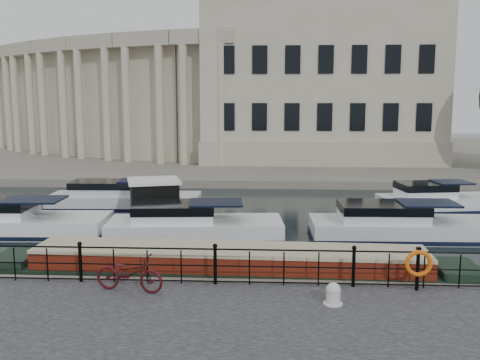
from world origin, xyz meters
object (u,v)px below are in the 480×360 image
narrowboat (229,273)px  harbour_hut (154,203)px  bicycle (129,273)px  mooring_bollard (333,294)px  life_ring_post (419,264)px

narrowboat → harbour_hut: size_ratio=4.00×
bicycle → narrowboat: bearing=-36.9°
bicycle → narrowboat: bicycle is taller
mooring_bollard → harbour_hut: harbour_hut is taller
mooring_bollard → narrowboat: size_ratio=0.04×
mooring_bollard → harbour_hut: size_ratio=0.15×
harbour_hut → life_ring_post: bearing=-63.4°
life_ring_post → narrowboat: life_ring_post is taller
narrowboat → bicycle: bearing=-136.6°
mooring_bollard → harbour_hut: bearing=122.1°
life_ring_post → harbour_hut: harbour_hut is taller
narrowboat → mooring_bollard: bearing=-43.2°
bicycle → life_ring_post: bearing=-75.2°
bicycle → harbour_hut: (-1.61, 10.82, -0.12)m
bicycle → mooring_bollard: 5.65m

